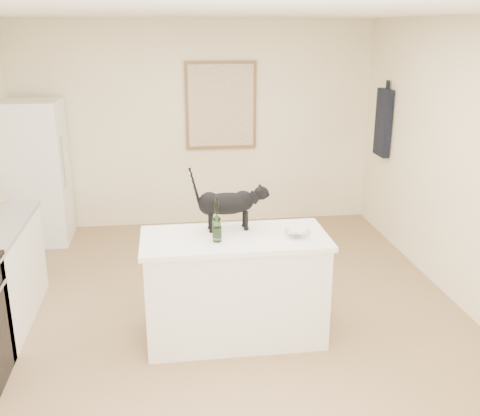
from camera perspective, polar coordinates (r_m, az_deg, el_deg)
name	(u,v)px	position (r m, az deg, el deg)	size (l,w,h in m)	color
floor	(221,324)	(5.01, -1.97, -11.80)	(5.50, 5.50, 0.00)	#95724F
ceiling	(217,12)	(4.35, -2.36, 19.42)	(5.50, 5.50, 0.00)	white
wall_back	(198,126)	(7.19, -4.37, 8.42)	(4.50, 4.50, 0.00)	#FFF5C5
wall_front	(299,392)	(2.02, 6.09, -18.18)	(4.50, 4.50, 0.00)	#FFF5C5
wall_right	(479,173)	(5.23, 23.26, 3.35)	(5.50, 5.50, 0.00)	#FFF5C5
island_base	(235,289)	(4.65, -0.53, -8.34)	(1.44, 0.67, 0.86)	white
island_top	(235,239)	(4.46, -0.55, -3.15)	(1.50, 0.70, 0.04)	white
fridge	(36,173)	(7.05, -20.12, 3.42)	(0.68, 0.68, 1.70)	white
artwork_frame	(221,106)	(7.15, -1.96, 10.43)	(0.90, 0.03, 1.10)	brown
artwork_canvas	(221,106)	(7.13, -1.95, 10.41)	(0.82, 0.00, 1.02)	beige
hanging_garment	(383,123)	(6.98, 14.45, 8.45)	(0.08, 0.34, 0.80)	black
black_cat	(227,206)	(4.54, -1.36, 0.17)	(0.58, 0.17, 0.40)	black
wine_bottle	(217,222)	(4.30, -2.38, -1.43)	(0.07, 0.07, 0.32)	#265120
glass_bowl	(297,234)	(4.46, 5.89, -2.65)	(0.20, 0.20, 0.05)	white
fridge_paper	(65,145)	(6.98, -17.51, 6.22)	(0.00, 0.12, 0.15)	beige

